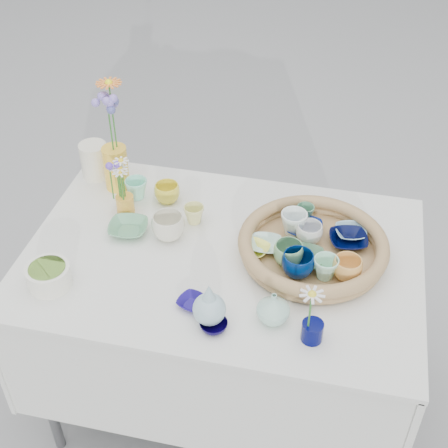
% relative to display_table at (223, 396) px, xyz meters
% --- Properties ---
extents(ground, '(80.00, 80.00, 0.00)m').
position_rel_display_table_xyz_m(ground, '(0.00, 0.00, 0.00)').
color(ground, '#9D9D9D').
extents(display_table, '(1.26, 0.86, 0.77)m').
position_rel_display_table_xyz_m(display_table, '(0.00, 0.00, 0.00)').
color(display_table, silver).
rests_on(display_table, ground).
extents(wicker_tray, '(0.47, 0.47, 0.08)m').
position_rel_display_table_xyz_m(wicker_tray, '(0.28, 0.05, 0.80)').
color(wicker_tray, olive).
rests_on(wicker_tray, display_table).
extents(tray_ceramic_0, '(0.12, 0.12, 0.03)m').
position_rel_display_table_xyz_m(tray_ceramic_0, '(0.24, 0.14, 0.80)').
color(tray_ceramic_0, '#07165B').
rests_on(tray_ceramic_0, wicker_tray).
extents(tray_ceramic_1, '(0.15, 0.15, 0.03)m').
position_rel_display_table_xyz_m(tray_ceramic_1, '(0.39, 0.11, 0.80)').
color(tray_ceramic_1, black).
rests_on(tray_ceramic_1, wicker_tray).
extents(tray_ceramic_2, '(0.10, 0.10, 0.07)m').
position_rel_display_table_xyz_m(tray_ceramic_2, '(0.39, -0.04, 0.82)').
color(tray_ceramic_2, '#E8A752').
rests_on(tray_ceramic_2, wicker_tray).
extents(tray_ceramic_3, '(0.13, 0.13, 0.03)m').
position_rel_display_table_xyz_m(tray_ceramic_3, '(0.26, -0.00, 0.80)').
color(tray_ceramic_3, '#4B7A55').
rests_on(tray_ceramic_3, wicker_tray).
extents(tray_ceramic_4, '(0.12, 0.12, 0.07)m').
position_rel_display_table_xyz_m(tray_ceramic_4, '(0.21, -0.02, 0.82)').
color(tray_ceramic_4, '#71B075').
rests_on(tray_ceramic_4, wicker_tray).
extents(tray_ceramic_5, '(0.11, 0.11, 0.03)m').
position_rel_display_table_xyz_m(tray_ceramic_5, '(0.13, 0.03, 0.80)').
color(tray_ceramic_5, silver).
rests_on(tray_ceramic_5, wicker_tray).
extents(tray_ceramic_6, '(0.11, 0.11, 0.08)m').
position_rel_display_table_xyz_m(tray_ceramic_6, '(0.21, 0.13, 0.82)').
color(tray_ceramic_6, white).
rests_on(tray_ceramic_6, wicker_tray).
extents(tray_ceramic_7, '(0.11, 0.11, 0.07)m').
position_rel_display_table_xyz_m(tray_ceramic_7, '(0.26, 0.10, 0.82)').
color(tray_ceramic_7, silver).
rests_on(tray_ceramic_7, wicker_tray).
extents(tray_ceramic_8, '(0.12, 0.12, 0.02)m').
position_rel_display_table_xyz_m(tray_ceramic_8, '(0.39, 0.16, 0.80)').
color(tray_ceramic_8, '#8CC2D8').
rests_on(tray_ceramic_8, wicker_tray).
extents(tray_ceramic_9, '(0.13, 0.13, 0.08)m').
position_rel_display_table_xyz_m(tray_ceramic_9, '(0.25, -0.06, 0.82)').
color(tray_ceramic_9, '#011B53').
rests_on(tray_ceramic_9, wicker_tray).
extents(tray_ceramic_10, '(0.11, 0.11, 0.02)m').
position_rel_display_table_xyz_m(tray_ceramic_10, '(0.10, 0.01, 0.79)').
color(tray_ceramic_10, '#F2F359').
rests_on(tray_ceramic_10, wicker_tray).
extents(tray_ceramic_11, '(0.09, 0.09, 0.07)m').
position_rel_display_table_xyz_m(tray_ceramic_11, '(0.33, -0.06, 0.82)').
color(tray_ceramic_11, '#A3E7C6').
rests_on(tray_ceramic_11, wicker_tray).
extents(tray_ceramic_12, '(0.07, 0.07, 0.05)m').
position_rel_display_table_xyz_m(tray_ceramic_12, '(0.24, 0.21, 0.81)').
color(tray_ceramic_12, '#508B67').
rests_on(tray_ceramic_12, wicker_tray).
extents(loose_ceramic_0, '(0.10, 0.10, 0.07)m').
position_rel_display_table_xyz_m(loose_ceramic_0, '(-0.25, 0.23, 0.80)').
color(loose_ceramic_0, yellow).
rests_on(loose_ceramic_0, display_table).
extents(loose_ceramic_1, '(0.09, 0.09, 0.06)m').
position_rel_display_table_xyz_m(loose_ceramic_1, '(-0.13, 0.13, 0.80)').
color(loose_ceramic_1, '#DBDA81').
rests_on(loose_ceramic_1, display_table).
extents(loose_ceramic_2, '(0.14, 0.14, 0.03)m').
position_rel_display_table_xyz_m(loose_ceramic_2, '(-0.33, 0.03, 0.78)').
color(loose_ceramic_2, '#62A275').
rests_on(loose_ceramic_2, display_table).
extents(loose_ceramic_3, '(0.12, 0.12, 0.09)m').
position_rel_display_table_xyz_m(loose_ceramic_3, '(-0.19, 0.04, 0.81)').
color(loose_ceramic_3, beige).
rests_on(loose_ceramic_3, display_table).
extents(loose_ceramic_4, '(0.11, 0.11, 0.02)m').
position_rel_display_table_xyz_m(loose_ceramic_4, '(-0.04, -0.24, 0.78)').
color(loose_ceramic_4, navy).
rests_on(loose_ceramic_4, display_table).
extents(loose_ceramic_5, '(0.10, 0.10, 0.07)m').
position_rel_display_table_xyz_m(loose_ceramic_5, '(-0.36, 0.22, 0.80)').
color(loose_ceramic_5, '#92EECE').
rests_on(loose_ceramic_5, display_table).
extents(loose_ceramic_6, '(0.10, 0.10, 0.02)m').
position_rel_display_table_xyz_m(loose_ceramic_6, '(0.05, -0.31, 0.78)').
color(loose_ceramic_6, '#06002F').
rests_on(loose_ceramic_6, display_table).
extents(fluted_bowl, '(0.17, 0.17, 0.07)m').
position_rel_display_table_xyz_m(fluted_bowl, '(-0.48, -0.25, 0.80)').
color(fluted_bowl, white).
rests_on(fluted_bowl, display_table).
extents(bud_vase_paleblue, '(0.11, 0.11, 0.15)m').
position_rel_display_table_xyz_m(bud_vase_paleblue, '(0.03, -0.29, 0.84)').
color(bud_vase_paleblue, '#9CBEC7').
rests_on(bud_vase_paleblue, display_table).
extents(bud_vase_seafoam, '(0.10, 0.10, 0.10)m').
position_rel_display_table_xyz_m(bud_vase_seafoam, '(0.20, -0.24, 0.81)').
color(bud_vase_seafoam, '#A2D3BE').
rests_on(bud_vase_seafoam, display_table).
extents(bud_vase_cobalt, '(0.08, 0.08, 0.06)m').
position_rel_display_table_xyz_m(bud_vase_cobalt, '(0.32, -0.29, 0.80)').
color(bud_vase_cobalt, '#000442').
rests_on(bud_vase_cobalt, display_table).
extents(single_daisy, '(0.10, 0.10, 0.14)m').
position_rel_display_table_xyz_m(single_daisy, '(0.31, -0.30, 0.89)').
color(single_daisy, white).
rests_on(single_daisy, bud_vase_cobalt).
extents(tall_vase_yellow, '(0.10, 0.10, 0.16)m').
position_rel_display_table_xyz_m(tall_vase_yellow, '(-0.45, 0.27, 0.85)').
color(tall_vase_yellow, yellow).
rests_on(tall_vase_yellow, display_table).
extents(gerbera, '(0.13, 0.13, 0.26)m').
position_rel_display_table_xyz_m(gerbera, '(-0.44, 0.28, 1.05)').
color(gerbera, orange).
rests_on(gerbera, tall_vase_yellow).
extents(hydrangea, '(0.09, 0.09, 0.25)m').
position_rel_display_table_xyz_m(hydrangea, '(-0.45, 0.26, 1.02)').
color(hydrangea, '#4E5198').
rests_on(hydrangea, tall_vase_yellow).
extents(white_pitcher, '(0.15, 0.12, 0.14)m').
position_rel_display_table_xyz_m(white_pitcher, '(-0.56, 0.32, 0.83)').
color(white_pitcher, silver).
rests_on(white_pitcher, display_table).
extents(daisy_cup, '(0.07, 0.07, 0.07)m').
position_rel_display_table_xyz_m(daisy_cup, '(-0.37, 0.13, 0.80)').
color(daisy_cup, gold).
rests_on(daisy_cup, display_table).
extents(daisy_posy, '(0.11, 0.11, 0.16)m').
position_rel_display_table_xyz_m(daisy_posy, '(-0.39, 0.13, 0.91)').
color(daisy_posy, white).
rests_on(daisy_posy, daisy_cup).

